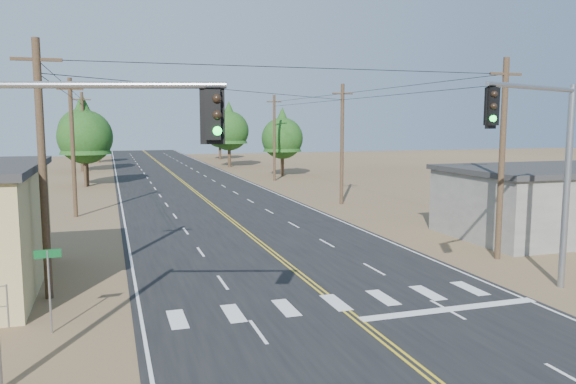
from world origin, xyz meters
name	(u,v)px	position (x,y,z in m)	size (l,w,h in m)	color
road	(223,214)	(0.00, 30.00, 0.01)	(15.00, 200.00, 0.02)	black
building_right	(572,202)	(19.00, 16.00, 2.00)	(15.00, 8.00, 4.00)	gray
utility_pole_left_near	(42,168)	(-10.50, 12.00, 5.12)	(1.80, 0.30, 10.00)	#4C3826
utility_pole_left_mid	(73,147)	(-10.50, 32.00, 5.12)	(1.80, 0.30, 10.00)	#4C3826
utility_pole_left_far	(84,139)	(-10.50, 52.00, 5.12)	(1.80, 0.30, 10.00)	#4C3826
utility_pole_right_near	(502,158)	(10.50, 12.00, 5.12)	(1.80, 0.30, 10.00)	#4C3826
utility_pole_right_mid	(342,143)	(10.50, 32.00, 5.12)	(1.80, 0.30, 10.00)	#4C3826
utility_pole_right_far	(274,137)	(10.50, 52.00, 5.12)	(1.80, 0.30, 10.00)	#4C3826
signal_mast_left	(54,185)	(-9.37, 3.50, 5.36)	(5.84, 2.07, 7.98)	gray
signal_mast_right	(548,155)	(8.11, 6.37, 5.62)	(6.02, 2.65, 8.37)	gray
street_sign	(49,277)	(-10.07, 8.00, 1.88)	(0.83, 0.09, 2.80)	gray
tree_left_near	(85,131)	(-10.38, 52.74, 5.88)	(5.76, 5.76, 9.61)	#3F2D1E
tree_left_mid	(81,127)	(-11.58, 71.99, 6.25)	(6.13, 6.13, 10.22)	#3F2D1E
tree_left_far	(98,137)	(-9.66, 89.98, 4.26)	(4.18, 4.18, 6.97)	#3F2D1E
tree_right_near	(282,134)	(13.07, 57.12, 5.36)	(5.26, 5.26, 8.76)	#3F2D1E
tree_right_mid	(229,127)	(9.69, 73.86, 6.15)	(6.03, 6.03, 10.05)	#3F2D1E
tree_right_far	(220,130)	(11.67, 91.71, 5.33)	(5.23, 5.23, 8.71)	#3F2D1E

